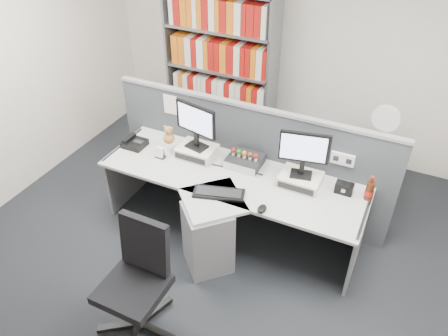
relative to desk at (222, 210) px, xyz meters
The scene contains 21 objects.
ground 0.75m from the desk, 90.00° to the right, with size 5.50×5.50×0.00m, color #232529.
room_shell 1.46m from the desk, 90.00° to the right, with size 5.04×5.54×2.72m.
partition 0.68m from the desk, 89.59° to the left, with size 3.00×0.08×1.27m.
desk is the anchor object (origin of this frame).
monitor_riser_left 0.68m from the desk, 140.58° to the left, with size 0.38×0.31×0.10m.
monitor_riser_right 0.81m from the desk, 30.99° to the left, with size 0.38×0.31×0.10m.
monitor_left 0.89m from the desk, 140.43° to the left, with size 0.47×0.19×0.48m.
monitor_right 0.98m from the desk, 31.11° to the left, with size 0.45×0.18×0.46m.
desktop_pc 0.54m from the desk, 84.24° to the left, with size 0.34×0.30×0.09m.
figurines 0.59m from the desk, 84.02° to the left, with size 0.29×0.05×0.09m.
keyboard 0.29m from the desk, 79.73° to the right, with size 0.50×0.30×0.03m.
mouse 0.55m from the desk, 15.42° to the right, with size 0.07×0.12×0.04m, color black.
desk_phone 1.21m from the desk, 167.70° to the left, with size 0.23×0.21×0.10m.
desk_calendar 0.87m from the desk, 166.54° to the left, with size 0.10×0.08×0.12m.
plush_toy 0.94m from the desk, 156.70° to the left, with size 0.12×0.12×0.20m.
speaker 1.17m from the desk, 22.43° to the left, with size 0.16×0.09×0.11m, color black.
cola_bottle 1.38m from the desk, 19.22° to the left, with size 0.08×0.08×0.25m.
shelving_unit 2.12m from the desk, 115.96° to the left, with size 1.41×0.40×2.00m.
filing_cabinet 1.85m from the desk, 49.39° to the left, with size 0.45×0.61×0.70m.
desk_fan 1.92m from the desk, 49.38° to the left, with size 0.29×0.17×0.49m.
office_chair 1.12m from the desk, 100.54° to the right, with size 0.65×0.68×1.02m.
Camera 1 is at (1.39, -2.26, 3.29)m, focal length 35.21 mm.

